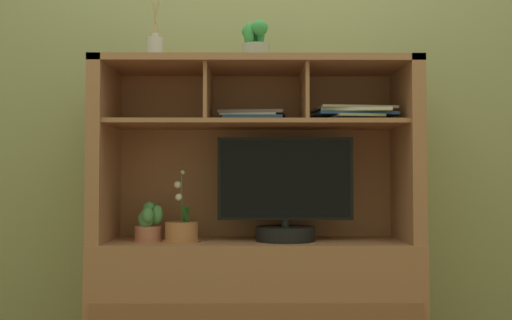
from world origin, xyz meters
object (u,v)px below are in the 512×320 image
at_px(magazine_stack_left, 252,118).
at_px(diffuser_bottle, 155,50).
at_px(media_console, 256,258).
at_px(potted_succulent, 255,43).
at_px(potted_fern, 149,226).
at_px(magazine_stack_centre, 354,114).
at_px(tv_monitor, 285,200).
at_px(potted_orchid, 182,231).

relative_size(magazine_stack_left, diffuser_bottle, 1.09).
height_order(media_console, potted_succulent, potted_succulent).
bearing_deg(potted_fern, magazine_stack_left, 6.78).
height_order(media_console, magazine_stack_centre, media_console).
relative_size(tv_monitor, magazine_stack_left, 1.88).
bearing_deg(media_console, potted_succulent, -95.22).
bearing_deg(tv_monitor, diffuser_bottle, 176.21).
xyz_separation_m(tv_monitor, magazine_stack_centre, (0.31, 0.00, 0.39)).
xyz_separation_m(media_console, potted_succulent, (-0.00, -0.03, 0.97)).
relative_size(magazine_stack_left, potted_succulent, 1.70).
xyz_separation_m(magazine_stack_centre, potted_succulent, (-0.45, -0.01, 0.32)).
xyz_separation_m(diffuser_bottle, potted_succulent, (0.46, -0.05, 0.02)).
xyz_separation_m(potted_fern, potted_succulent, (0.48, -0.01, 0.83)).
bearing_deg(tv_monitor, magazine_stack_left, 158.24).
xyz_separation_m(media_console, diffuser_bottle, (-0.47, 0.01, 0.95)).
bearing_deg(potted_orchid, diffuser_bottle, 152.96).
relative_size(potted_orchid, diffuser_bottle, 1.07).
height_order(magazine_stack_left, diffuser_bottle, diffuser_bottle).
height_order(potted_orchid, potted_succulent, potted_succulent).
bearing_deg(potted_fern, tv_monitor, -0.51).
height_order(tv_monitor, diffuser_bottle, diffuser_bottle).
bearing_deg(potted_orchid, potted_succulent, 3.55).
height_order(tv_monitor, potted_fern, tv_monitor).
xyz_separation_m(magazine_stack_left, magazine_stack_centre, (0.46, -0.06, 0.01)).
relative_size(tv_monitor, magazine_stack_centre, 1.63).
relative_size(diffuser_bottle, potted_succulent, 1.56).
bearing_deg(potted_fern, media_console, 2.38).
distance_m(potted_orchid, diffuser_bottle, 0.84).
height_order(potted_orchid, magazine_stack_left, magazine_stack_left).
distance_m(potted_fern, diffuser_bottle, 0.81).
distance_m(tv_monitor, magazine_stack_left, 0.41).
bearing_deg(magazine_stack_left, media_console, -60.86).
bearing_deg(magazine_stack_left, potted_orchid, -163.98).
xyz_separation_m(magazine_stack_left, diffuser_bottle, (-0.45, -0.02, 0.31)).
distance_m(media_console, potted_succulent, 0.97).
bearing_deg(potted_fern, magazine_stack_centre, -0.34).
bearing_deg(potted_fern, potted_orchid, -12.88).
relative_size(tv_monitor, potted_fern, 3.47).
bearing_deg(diffuser_bottle, potted_orchid, -27.04).
bearing_deg(diffuser_bottle, potted_fern, -115.85).
bearing_deg(diffuser_bottle, tv_monitor, -3.79).
xyz_separation_m(tv_monitor, potted_fern, (-0.61, 0.01, -0.12)).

